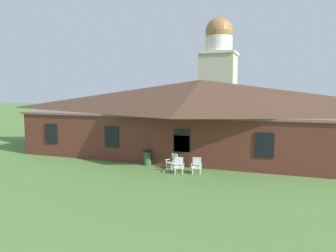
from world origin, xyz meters
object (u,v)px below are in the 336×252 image
Objects in this scene: lawn_chair_by_porch at (173,161)px; lawn_chair_near_door at (179,165)px; trash_bin at (147,158)px; lawn_chair_left_end at (197,165)px.

lawn_chair_by_porch is 1.00× the size of lawn_chair_near_door.
trash_bin is (-2.64, 1.28, -0.00)m from lawn_chair_near_door.
lawn_chair_by_porch is 1.00× the size of lawn_chair_left_end.
lawn_chair_by_porch and lawn_chair_left_end have the same top height.
trash_bin reaches higher than lawn_chair_by_porch.
trash_bin is at bearing 165.19° from lawn_chair_left_end.
lawn_chair_left_end is at bearing -14.81° from trash_bin.
lawn_chair_left_end is at bearing 16.78° from lawn_chair_near_door.
lawn_chair_by_porch is 1.22m from lawn_chair_near_door.
trash_bin reaches higher than lawn_chair_left_end.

